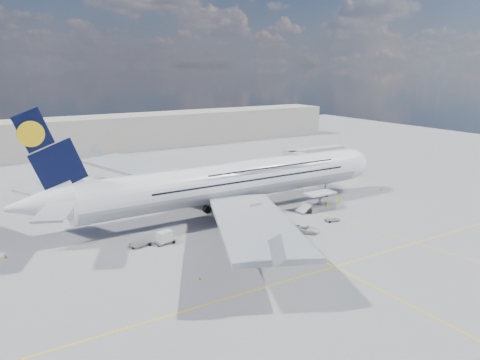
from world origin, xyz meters
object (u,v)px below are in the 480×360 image
crew_tug (263,245)px  crew_nose (303,191)px  dolly_row_b (240,246)px  catering_truck_outer (97,187)px  dolly_nose_near (279,228)px  dolly_nose_far (332,220)px  crew_van (339,199)px  crew_loader (326,206)px  cone_nose (381,189)px  cargo_loader (319,204)px  cone_tail (5,256)px  cone_wing_left_inner (163,204)px  airliner (232,181)px  service_van (306,229)px  cone_wing_right_inner (256,251)px  cone_wing_right_outer (200,278)px  baggage_tug (263,229)px  jet_bridge (311,157)px  crew_wing (171,237)px  dolly_back (140,244)px  dolly_row_a (165,237)px  cone_wing_left_outer (141,196)px  dolly_row_c (270,257)px  catering_truck_inner (144,193)px

crew_tug → crew_nose: bearing=52.5°
dolly_row_b → catering_truck_outer: (-9.66, 47.18, 0.69)m
dolly_nose_near → catering_truck_outer: 47.47m
dolly_nose_far → crew_van: 12.73m
crew_loader → cone_nose: (22.12, 5.31, -0.74)m
cargo_loader → cone_tail: bearing=173.7°
cone_wing_left_inner → cone_tail: size_ratio=1.05×
airliner → service_van: bearing=-71.5°
cone_tail → cone_wing_right_inner: bearing=-28.7°
crew_nose → cone_wing_right_outer: crew_nose is taller
airliner → baggage_tug: (-1.04, -12.54, -6.06)m
jet_bridge → cone_wing_right_outer: 59.92m
cone_nose → crew_wing: bearing=-175.5°
cone_wing_right_inner → cone_wing_right_outer: bearing=-162.5°
jet_bridge → dolly_back: (-51.49, -17.93, -6.46)m
cone_tail → cone_wing_left_inner: bearing=23.0°
jet_bridge → baggage_tug: bearing=-142.5°
cone_nose → dolly_back: bearing=-176.4°
dolly_nose_far → cone_nose: 27.99m
dolly_row_a → cone_wing_left_inner: (8.33, 20.84, -0.85)m
cone_nose → cone_wing_left_inner: 51.78m
dolly_nose_near → service_van: bearing=-37.0°
catering_truck_outer → service_van: bearing=-71.5°
crew_van → cone_wing_left_outer: 44.01m
dolly_row_c → cone_nose: bearing=41.0°
dolly_nose_far → crew_tug: size_ratio=1.57×
dolly_row_b → dolly_back: 16.73m
dolly_row_a → crew_van: 41.53m
baggage_tug → dolly_row_a: bearing=171.9°
crew_wing → dolly_row_b: bearing=-141.0°
dolly_row_c → cone_wing_left_outer: (-4.69, 43.66, -0.09)m
dolly_nose_near → cone_wing_right_outer: bearing=-158.4°
airliner → crew_loader: size_ratio=40.50×
airliner → baggage_tug: airliner is taller
cone_wing_right_outer → airliner: bearing=50.4°
cargo_loader → crew_tug: size_ratio=4.43×
dolly_row_b → cone_tail: bearing=137.8°
dolly_nose_near → crew_van: (21.92, 7.93, -0.02)m
cone_wing_left_outer → crew_tug: bearing=-81.9°
crew_tug → cone_wing_left_outer: 40.70m
dolly_nose_far → crew_loader: 6.80m
dolly_back → dolly_nose_near: dolly_nose_near is taller
crew_van → crew_tug: 32.17m
dolly_row_a → baggage_tug: bearing=-26.1°
catering_truck_outer → service_van: catering_truck_outer is taller
crew_nose → cone_wing_right_outer: size_ratio=3.59×
dolly_row_a → crew_nose: dolly_row_a is taller
dolly_row_b → cone_wing_right_outer: size_ratio=7.83×
catering_truck_inner → crew_van: bearing=-59.0°
crew_wing → cone_wing_right_inner: (9.48, -11.96, -0.58)m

